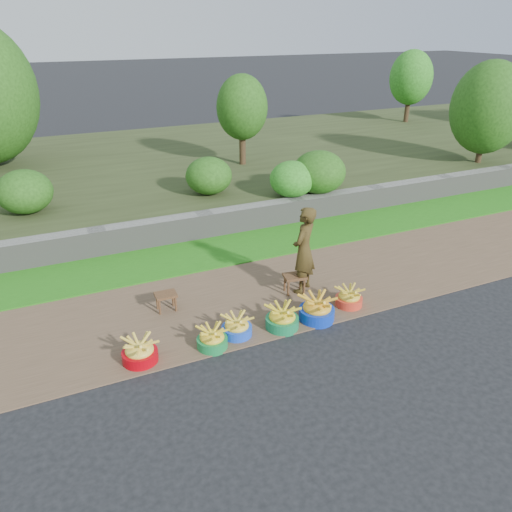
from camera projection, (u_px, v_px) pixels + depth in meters
name	position (u px, v px, depth m)	size (l,w,h in m)	color
ground_plane	(296.00, 334.00, 7.44)	(120.00, 120.00, 0.00)	black
dirt_shoulder	(260.00, 296.00, 8.46)	(80.00, 2.50, 0.02)	brown
grass_verge	(219.00, 251.00, 10.11)	(80.00, 1.50, 0.04)	#267916
retaining_wall	(204.00, 225.00, 10.70)	(80.00, 0.35, 0.55)	slate
earth_bank	(150.00, 170.00, 14.74)	(80.00, 10.00, 0.50)	#343F1F
vegetation	(102.00, 110.00, 12.83)	(35.91, 8.17, 3.87)	#392918
basin_a	(140.00, 352.00, 6.78)	(0.49, 0.49, 0.36)	#AF010C
basin_b	(212.00, 339.00, 7.08)	(0.44, 0.44, 0.33)	#157D3A
basin_c	(237.00, 327.00, 7.35)	(0.45, 0.45, 0.34)	blue
basin_d	(282.00, 318.00, 7.53)	(0.51, 0.51, 0.38)	#147742
basin_e	(317.00, 309.00, 7.73)	(0.55, 0.55, 0.41)	#0D32BC
basin_f	(349.00, 298.00, 8.13)	(0.44, 0.44, 0.33)	red
stool_left	(166.00, 297.00, 7.94)	(0.35, 0.27, 0.30)	#53361F
stool_right	(295.00, 279.00, 8.45)	(0.41, 0.34, 0.33)	#53361F
vendor_woman	(304.00, 250.00, 8.31)	(0.55, 0.36, 1.51)	black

